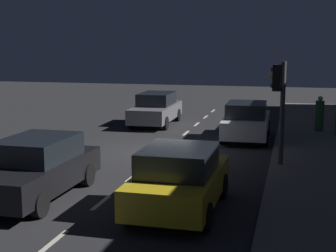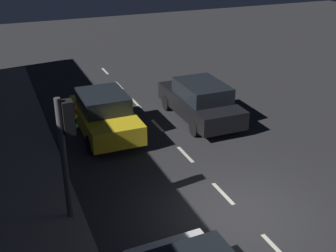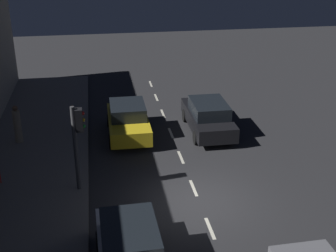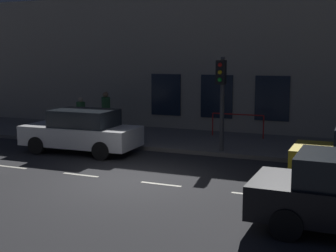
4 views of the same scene
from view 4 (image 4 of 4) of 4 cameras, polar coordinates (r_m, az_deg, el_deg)
ground_plane at (r=13.33m, az=-4.85°, el=-6.67°), size 60.00×60.00×0.00m
sidewalk at (r=18.93m, az=3.94°, el=-1.85°), size 4.50×32.00×0.15m
building_facade at (r=21.05m, az=6.29°, el=7.56°), size 0.65×32.00×6.28m
lane_centre_line at (r=12.91m, az=-0.88°, el=-7.12°), size 0.12×27.20×0.01m
traffic_light at (r=16.29m, az=6.57°, el=4.57°), size 0.50×0.32×3.31m
parked_car_0 at (r=17.18m, az=-10.51°, el=-0.63°), size 1.97×4.28×1.58m
pedestrian_0 at (r=21.01m, az=-7.59°, el=1.60°), size 0.43×0.43×1.77m
pedestrian_2 at (r=20.78m, az=-10.60°, el=1.16°), size 0.49×0.49×1.57m
red_railing at (r=19.48m, az=8.52°, el=0.76°), size 0.05×2.20×0.97m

